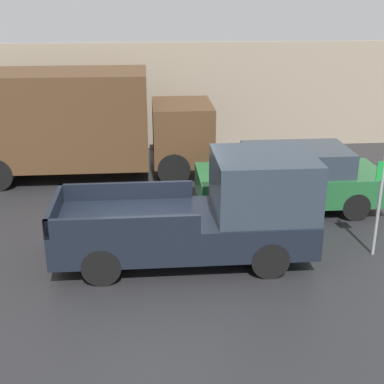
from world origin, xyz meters
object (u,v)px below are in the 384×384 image
at_px(car, 291,178).
at_px(delivery_truck, 65,121).
at_px(parking_sign, 380,201).
at_px(pickup_truck, 210,213).

xyz_separation_m(car, delivery_truck, (-6.05, 3.15, 0.88)).
bearing_deg(parking_sign, car, 112.72).
bearing_deg(delivery_truck, car, -27.49).
xyz_separation_m(car, parking_sign, (1.13, -2.71, 0.41)).
bearing_deg(pickup_truck, delivery_truck, 122.64).
relative_size(pickup_truck, parking_sign, 2.41).
xyz_separation_m(pickup_truck, parking_sign, (3.52, -0.14, 0.22)).
bearing_deg(parking_sign, delivery_truck, 140.81).
distance_m(car, parking_sign, 2.96).
bearing_deg(pickup_truck, parking_sign, -2.28).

